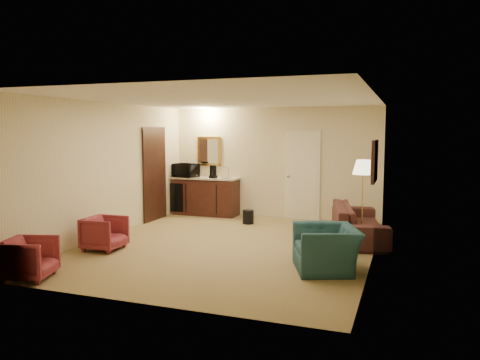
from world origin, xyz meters
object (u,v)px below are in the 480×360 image
object	(u,v)px
rose_chair_near	(105,232)
coffee_maker	(213,172)
sofa	(359,217)
waste_bin	(248,217)
floor_lamp	(362,199)
rose_chair_far	(29,256)
teal_armchair	(326,241)
coffee_table	(316,243)
wetbar_cabinet	(206,196)
microwave	(185,169)

from	to	relation	value
rose_chair_near	coffee_maker	bearing A→B (deg)	-9.84
sofa	coffee_maker	world-z (taller)	coffee_maker
waste_bin	floor_lamp	bearing A→B (deg)	-13.50
sofa	rose_chair_far	distance (m)	5.70
sofa	floor_lamp	distance (m)	0.34
sofa	rose_chair_far	world-z (taller)	sofa
teal_armchair	coffee_table	world-z (taller)	teal_armchair
teal_armchair	coffee_maker	size ratio (longest dim) A/B	3.21
wetbar_cabinet	coffee_maker	size ratio (longest dim) A/B	5.27
microwave	coffee_maker	size ratio (longest dim) A/B	1.91
teal_armchair	coffee_table	xyz separation A→B (m)	(-0.29, 0.71, -0.21)
rose_chair_far	microwave	size ratio (longest dim) A/B	1.08
wetbar_cabinet	rose_chair_far	xyz separation A→B (m)	(-0.25, -5.43, -0.14)
wetbar_cabinet	rose_chair_near	distance (m)	3.74
coffee_table	microwave	size ratio (longest dim) A/B	1.30
sofa	rose_chair_near	size ratio (longest dim) A/B	3.48
coffee_table	coffee_maker	world-z (taller)	coffee_maker
waste_bin	sofa	bearing A→B (deg)	-15.95
sofa	coffee_table	distance (m)	1.60
teal_armchair	microwave	bearing A→B (deg)	-152.13
wetbar_cabinet	teal_armchair	world-z (taller)	wetbar_cabinet
teal_armchair	wetbar_cabinet	bearing A→B (deg)	-156.51
rose_chair_near	floor_lamp	xyz separation A→B (m)	(4.10, 2.40, 0.44)
floor_lamp	waste_bin	xyz separation A→B (m)	(-2.50, 0.60, -0.61)
wetbar_cabinet	sofa	bearing A→B (deg)	-20.49
floor_lamp	microwave	bearing A→B (deg)	164.05
rose_chair_far	coffee_table	distance (m)	4.33
sofa	coffee_maker	size ratio (longest dim) A/B	7.17
teal_armchair	coffee_maker	world-z (taller)	coffee_maker
microwave	coffee_maker	world-z (taller)	microwave
coffee_maker	coffee_table	bearing A→B (deg)	-40.52
coffee_maker	teal_armchair	bearing A→B (deg)	-44.32
sofa	waste_bin	xyz separation A→B (m)	(-2.45, 0.70, -0.28)
sofa	floor_lamp	bearing A→B (deg)	-38.31
rose_chair_near	rose_chair_far	distance (m)	1.71
teal_armchair	floor_lamp	size ratio (longest dim) A/B	0.66
coffee_maker	waste_bin	bearing A→B (deg)	-27.37
wetbar_cabinet	coffee_table	bearing A→B (deg)	-41.74
rose_chair_near	waste_bin	world-z (taller)	rose_chair_near
rose_chair_near	floor_lamp	size ratio (longest dim) A/B	0.42
rose_chair_near	microwave	xyz separation A→B (m)	(-0.25, 3.65, 0.80)
waste_bin	teal_armchair	bearing A→B (deg)	-52.82
microwave	coffee_maker	xyz separation A→B (m)	(0.74, -0.00, -0.05)
rose_chair_far	waste_bin	bearing A→B (deg)	-35.65
wetbar_cabinet	waste_bin	distance (m)	1.56
sofa	teal_armchair	distance (m)	2.21
rose_chair_near	coffee_maker	world-z (taller)	coffee_maker
floor_lamp	wetbar_cabinet	bearing A→B (deg)	161.08
waste_bin	coffee_maker	distance (m)	1.58
wetbar_cabinet	coffee_maker	xyz separation A→B (m)	(0.24, -0.08, 0.62)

